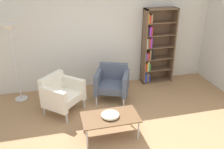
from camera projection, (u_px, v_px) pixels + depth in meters
The scene contains 8 objects.
ground_plane at pixel (130, 143), 4.17m from camera, with size 8.32×8.32×0.00m, color #9E7751.
plaster_back_panel at pixel (100, 28), 5.76m from camera, with size 6.40×0.12×2.90m, color silver.
bookshelf_tall at pixel (155, 47), 6.08m from camera, with size 0.80×0.30×1.90m.
coffee_table_low at pixel (110, 118), 4.22m from camera, with size 1.00×0.56×0.40m.
decorative_bowl at pixel (110, 115), 4.19m from camera, with size 0.32×0.32×0.05m.
armchair_corner_red at pixel (112, 82), 5.44m from camera, with size 0.90×0.87×0.78m.
armchair_by_bookshelf at pixel (61, 93), 4.95m from camera, with size 0.95×0.95×0.78m.
floor_lamp_torchiere at pixel (11, 38), 4.97m from camera, with size 0.32×0.32×1.74m.
Camera 1 is at (-1.11, -3.14, 2.79)m, focal length 38.68 mm.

